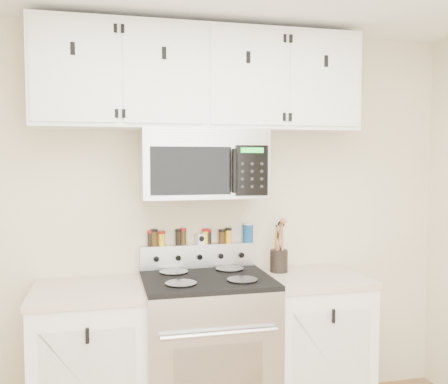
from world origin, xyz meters
name	(u,v)px	position (x,y,z in m)	size (l,w,h in m)	color
back_wall	(197,221)	(0.00, 1.75, 1.25)	(3.50, 0.01, 2.50)	#C3BA92
range	(207,351)	(0.00, 1.43, 0.49)	(0.76, 0.65, 1.10)	#B7B7BA
base_cabinet_left	(90,365)	(-0.69, 1.45, 0.46)	(0.64, 0.62, 0.92)	white
base_cabinet_right	(311,344)	(0.69, 1.45, 0.46)	(0.64, 0.62, 0.92)	white
microwave	(203,164)	(0.00, 1.55, 1.63)	(0.76, 0.44, 0.42)	#9E9EA3
upper_cabinets	(201,79)	(0.00, 1.58, 2.15)	(2.00, 0.35, 0.62)	white
utensil_crock	(279,259)	(0.51, 1.57, 1.00)	(0.12, 0.12, 0.34)	black
kitchen_timer	(201,239)	(0.02, 1.71, 1.13)	(0.06, 0.05, 0.07)	white
salt_canister	(248,233)	(0.34, 1.71, 1.16)	(0.07, 0.07, 0.13)	navy
spice_jar_0	(150,238)	(-0.31, 1.71, 1.15)	(0.04, 0.04, 0.10)	black
spice_jar_1	(154,237)	(-0.29, 1.71, 1.15)	(0.05, 0.05, 0.11)	#3D290E
spice_jar_2	(162,238)	(-0.24, 1.71, 1.15)	(0.04, 0.04, 0.09)	yellow
spice_jar_3	(179,237)	(-0.13, 1.71, 1.15)	(0.04, 0.04, 0.10)	black
spice_jar_4	(183,236)	(-0.10, 1.71, 1.16)	(0.04, 0.04, 0.11)	#3D260E
spice_jar_5	(205,236)	(0.05, 1.71, 1.15)	(0.05, 0.05, 0.10)	yellow
spice_jar_6	(208,236)	(0.07, 1.71, 1.15)	(0.04, 0.04, 0.10)	black
spice_jar_7	(222,236)	(0.16, 1.71, 1.15)	(0.04, 0.04, 0.09)	#412A0F
spice_jar_8	(228,235)	(0.20, 1.71, 1.15)	(0.04, 0.04, 0.10)	yellow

